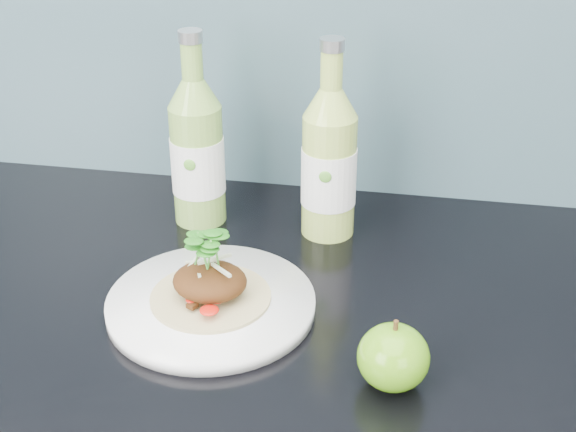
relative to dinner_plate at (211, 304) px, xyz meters
name	(u,v)px	position (x,y,z in m)	size (l,w,h in m)	color
dinner_plate	(211,304)	(0.00, 0.00, 0.00)	(0.31, 0.31, 0.02)	white
pork_taco	(210,278)	(0.00, 0.00, 0.04)	(0.14, 0.14, 0.09)	tan
green_apple	(393,357)	(0.22, -0.09, 0.03)	(0.09, 0.09, 0.08)	#389310
cider_bottle_left	(197,152)	(-0.07, 0.21, 0.09)	(0.09, 0.09, 0.27)	#7FAC48
cider_bottle_right	(329,163)	(0.11, 0.21, 0.09)	(0.09, 0.09, 0.27)	#A6C351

